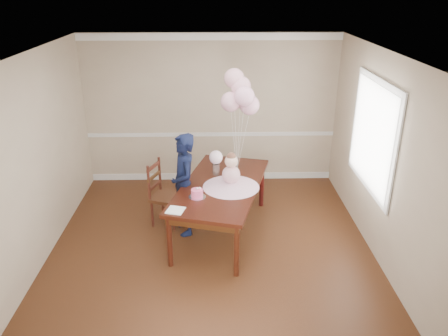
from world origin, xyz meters
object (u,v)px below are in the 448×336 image
Objects in this scene: dining_table_top at (221,186)px; birthday_cake at (197,193)px; dining_chair_seat at (167,197)px; woman at (184,185)px.

birthday_cake is at bearing -113.96° from dining_table_top.
birthday_cake reaches higher than dining_table_top.
dining_chair_seat is 0.50m from woman.
woman is at bearing -21.01° from dining_chair_seat.
dining_table_top is 4.88× the size of dining_chair_seat.
woman is (-0.54, 0.04, 0.00)m from dining_table_top.
dining_table_top reaches higher than dining_chair_seat.
dining_table_top is 0.53m from birthday_cake.
dining_chair_seat is (-0.49, 0.70, -0.41)m from birthday_cake.
woman is (-0.21, 0.45, -0.09)m from birthday_cake.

